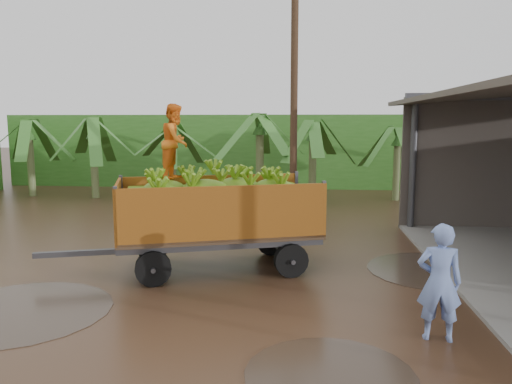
% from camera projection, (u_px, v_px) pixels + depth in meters
% --- Properties ---
extents(ground, '(100.00, 100.00, 0.00)m').
position_uv_depth(ground, '(203.00, 283.00, 10.21)').
color(ground, black).
rests_on(ground, ground).
extents(hedge_north, '(22.00, 3.00, 3.60)m').
position_uv_depth(hedge_north, '(226.00, 150.00, 25.91)').
color(hedge_north, '#2D661E').
rests_on(hedge_north, ground).
extents(banana_trailer, '(6.07, 3.30, 3.67)m').
position_uv_depth(banana_trailer, '(216.00, 210.00, 11.01)').
color(banana_trailer, '#C06F1B').
rests_on(banana_trailer, ground).
extents(man_blue, '(0.70, 0.50, 1.80)m').
position_uv_depth(man_blue, '(439.00, 282.00, 7.45)').
color(man_blue, '#7691D8').
rests_on(man_blue, ground).
extents(utility_pole, '(1.20, 0.24, 8.66)m').
position_uv_depth(utility_pole, '(294.00, 87.00, 16.39)').
color(utility_pole, '#47301E').
rests_on(utility_pole, ground).
extents(banana_plants, '(24.41, 20.43, 4.19)m').
position_uv_depth(banana_plants, '(92.00, 165.00, 16.69)').
color(banana_plants, '#2D661E').
rests_on(banana_plants, ground).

